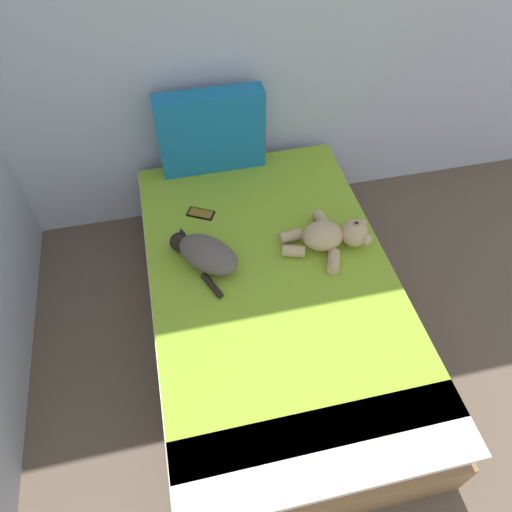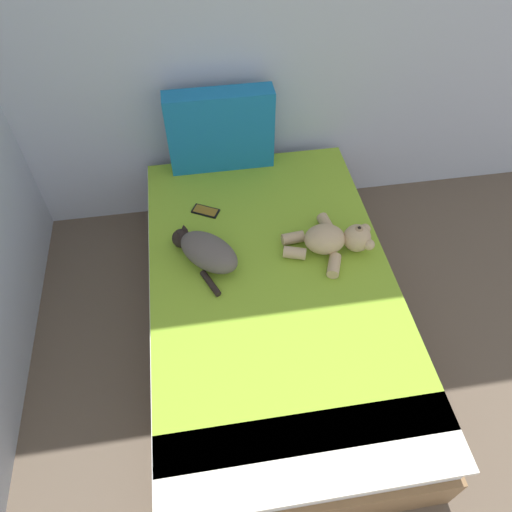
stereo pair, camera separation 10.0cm
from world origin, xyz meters
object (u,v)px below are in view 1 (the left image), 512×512
Objects in this scene: patterned_cushion at (211,132)px; cat at (205,253)px; teddy_bear at (332,236)px; cell_phone at (201,213)px; bed at (272,305)px.

patterned_cushion is 0.79m from cat.
teddy_bear reaches higher than cell_phone.
cell_phone is at bearing -109.44° from patterned_cushion.
cat reaches higher than cell_phone.
bed is at bearing -155.92° from teddy_bear.
bed is 3.32× the size of patterned_cushion.
patterned_cushion is 1.47× the size of cat.
bed is at bearing -81.02° from patterned_cushion.
teddy_bear is at bearing -57.55° from patterned_cushion.
patterned_cushion is 3.73× the size of cell_phone.
bed is 4.28× the size of teddy_bear.
cat is at bearing 178.23° from teddy_bear.
bed is 1.06m from patterned_cushion.
bed is 0.47m from cat.
patterned_cushion is at bearing 122.45° from teddy_bear.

